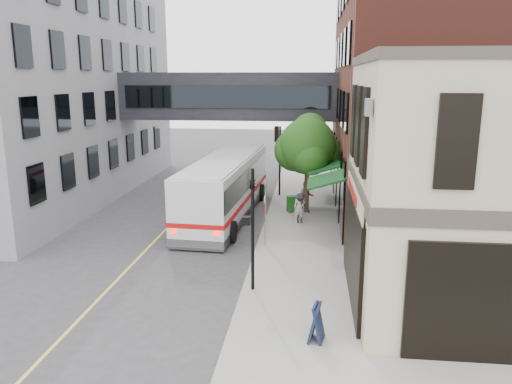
% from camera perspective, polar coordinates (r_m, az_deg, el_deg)
% --- Properties ---
extents(ground, '(120.00, 120.00, 0.00)m').
position_cam_1_polar(ground, '(16.92, -2.58, -14.17)').
color(ground, '#38383A').
rests_on(ground, ground).
extents(sidewalk_main, '(4.00, 60.00, 0.15)m').
position_cam_1_polar(sidewalk_main, '(29.86, 5.39, -1.88)').
color(sidewalk_main, gray).
rests_on(sidewalk_main, ground).
extents(corner_building, '(10.19, 8.12, 8.45)m').
position_cam_1_polar(corner_building, '(18.43, 27.12, 0.57)').
color(corner_building, tan).
rests_on(corner_building, ground).
extents(brick_building, '(13.76, 18.00, 14.00)m').
position_cam_1_polar(brick_building, '(30.81, 20.99, 10.81)').
color(brick_building, '#522119').
rests_on(brick_building, ground).
extents(opposite_building, '(14.00, 24.00, 14.00)m').
position_cam_1_polar(opposite_building, '(36.46, -26.27, 10.58)').
color(opposite_building, gray).
rests_on(opposite_building, ground).
extents(skyway_bridge, '(14.00, 3.18, 3.00)m').
position_cam_1_polar(skyway_bridge, '(33.32, -3.02, 10.90)').
color(skyway_bridge, black).
rests_on(skyway_bridge, ground).
extents(traffic_signal_near, '(0.44, 0.22, 4.60)m').
position_cam_1_polar(traffic_signal_near, '(17.63, -0.49, -2.59)').
color(traffic_signal_near, black).
rests_on(traffic_signal_near, sidewalk_main).
extents(traffic_signal_far, '(0.53, 0.28, 4.50)m').
position_cam_1_polar(traffic_signal_far, '(32.23, 2.51, 5.19)').
color(traffic_signal_far, black).
rests_on(traffic_signal_far, sidewalk_main).
extents(street_sign_pole, '(0.08, 0.75, 3.00)m').
position_cam_1_polar(street_sign_pole, '(22.70, 1.08, -1.77)').
color(street_sign_pole, gray).
rests_on(street_sign_pole, sidewalk_main).
extents(street_tree, '(3.80, 3.20, 5.60)m').
position_cam_1_polar(street_tree, '(28.34, 5.91, 5.22)').
color(street_tree, '#382619').
rests_on(street_tree, sidewalk_main).
extents(lane_marking, '(0.12, 40.00, 0.01)m').
position_cam_1_polar(lane_marking, '(27.06, -9.81, -3.75)').
color(lane_marking, '#D8CC4C').
rests_on(lane_marking, ground).
extents(bus, '(3.54, 12.37, 3.29)m').
position_cam_1_polar(bus, '(27.95, -3.47, 0.85)').
color(bus, silver).
rests_on(bus, ground).
extents(pedestrian_a, '(0.66, 0.48, 1.65)m').
position_cam_1_polar(pedestrian_a, '(26.53, 4.98, -1.77)').
color(pedestrian_a, beige).
rests_on(pedestrian_a, sidewalk_main).
extents(pedestrian_b, '(0.89, 0.72, 1.75)m').
position_cam_1_polar(pedestrian_b, '(28.77, 5.76, -0.51)').
color(pedestrian_b, tan).
rests_on(pedestrian_b, sidewalk_main).
extents(pedestrian_c, '(1.12, 0.75, 1.62)m').
position_cam_1_polar(pedestrian_c, '(26.49, 5.04, -1.83)').
color(pedestrian_c, '#232129').
rests_on(pedestrian_c, sidewalk_main).
extents(newspaper_box, '(0.60, 0.57, 0.94)m').
position_cam_1_polar(newspaper_box, '(28.68, 4.08, -1.35)').
color(newspaper_box, '#135613').
rests_on(newspaper_box, sidewalk_main).
extents(sandwich_board, '(0.53, 0.71, 1.14)m').
position_cam_1_polar(sandwich_board, '(15.17, 6.93, -14.60)').
color(sandwich_board, '#101932').
rests_on(sandwich_board, sidewalk_main).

